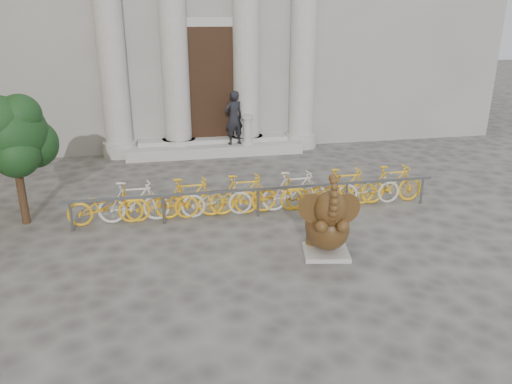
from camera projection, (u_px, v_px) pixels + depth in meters
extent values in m
plane|color=#474442|center=(281.00, 294.00, 8.71)|extent=(80.00, 80.00, 0.00)
cube|color=black|center=(211.00, 85.00, 17.07)|extent=(2.40, 0.16, 4.00)
cylinder|color=#A8A59E|center=(110.00, 34.00, 15.79)|extent=(0.90, 0.90, 8.00)
cylinder|color=#A8A59E|center=(173.00, 33.00, 16.16)|extent=(0.90, 0.90, 8.00)
cylinder|color=#A8A59E|center=(246.00, 33.00, 16.61)|extent=(0.90, 0.90, 8.00)
cylinder|color=#A8A59E|center=(304.00, 32.00, 16.99)|extent=(0.90, 0.90, 8.00)
cube|color=#A8A59E|center=(215.00, 149.00, 17.31)|extent=(6.00, 1.20, 0.36)
cube|color=#A8A59E|center=(326.00, 252.00, 10.13)|extent=(1.04, 0.97, 0.09)
ellipsoid|color=black|center=(325.00, 234.00, 10.21)|extent=(0.88, 0.85, 0.58)
ellipsoid|color=black|center=(327.00, 226.00, 9.96)|extent=(1.05, 1.22, 0.94)
cylinder|color=black|center=(312.00, 238.00, 10.37)|extent=(0.32, 0.32, 0.23)
cylinder|color=black|center=(336.00, 238.00, 10.38)|extent=(0.32, 0.32, 0.23)
cylinder|color=black|center=(320.00, 225.00, 9.55)|extent=(0.31, 0.57, 0.36)
cylinder|color=black|center=(341.00, 225.00, 9.56)|extent=(0.31, 0.57, 0.36)
ellipsoid|color=black|center=(331.00, 209.00, 9.48)|extent=(0.71, 0.68, 0.72)
cylinder|color=black|center=(314.00, 209.00, 9.59)|extent=(0.56, 0.33, 0.61)
cylinder|color=black|center=(346.00, 208.00, 9.60)|extent=(0.61, 0.12, 0.61)
cone|color=beige|center=(326.00, 220.00, 9.36)|extent=(0.08, 0.21, 0.10)
cone|color=beige|center=(338.00, 220.00, 9.36)|extent=(0.15, 0.21, 0.10)
cube|color=slate|center=(258.00, 189.00, 11.80)|extent=(8.94, 0.06, 0.06)
cylinder|color=slate|center=(71.00, 216.00, 11.12)|extent=(0.06, 0.06, 0.70)
cylinder|color=slate|center=(164.00, 210.00, 11.50)|extent=(0.06, 0.06, 0.70)
cylinder|color=slate|center=(258.00, 203.00, 11.92)|extent=(0.06, 0.06, 0.70)
cylinder|color=slate|center=(347.00, 196.00, 12.34)|extent=(0.06, 0.06, 0.70)
cylinder|color=slate|center=(422.00, 191.00, 12.72)|extent=(0.06, 0.06, 0.70)
imported|color=#F0AB15|center=(105.00, 204.00, 11.43)|extent=(1.70, 0.50, 1.00)
imported|color=beige|center=(134.00, 202.00, 11.56)|extent=(1.66, 0.47, 1.00)
imported|color=#F0AB15|center=(162.00, 200.00, 11.68)|extent=(1.70, 0.50, 1.00)
imported|color=#F0AB15|center=(190.00, 198.00, 11.80)|extent=(1.66, 0.47, 1.00)
imported|color=beige|center=(217.00, 196.00, 11.92)|extent=(1.70, 0.50, 1.00)
imported|color=#F0AB15|center=(243.00, 194.00, 12.04)|extent=(1.66, 0.47, 1.00)
imported|color=#F0AB15|center=(269.00, 193.00, 12.16)|extent=(1.70, 0.50, 1.00)
imported|color=beige|center=(295.00, 191.00, 12.28)|extent=(1.66, 0.47, 1.00)
imported|color=#F0AB15|center=(320.00, 189.00, 12.40)|extent=(1.70, 0.50, 1.00)
imported|color=#F0AB15|center=(344.00, 187.00, 12.52)|extent=(1.66, 0.47, 1.00)
imported|color=beige|center=(368.00, 186.00, 12.64)|extent=(1.70, 0.50, 1.00)
imported|color=#F0AB15|center=(392.00, 184.00, 12.76)|extent=(1.66, 0.47, 1.00)
cylinder|color=#332114|center=(21.00, 186.00, 11.34)|extent=(0.18, 0.18, 1.84)
sphere|color=black|center=(12.00, 133.00, 10.93)|extent=(1.53, 1.53, 1.53)
sphere|color=black|center=(33.00, 144.00, 11.29)|extent=(1.12, 1.12, 1.12)
sphere|color=black|center=(1.00, 140.00, 11.18)|extent=(1.02, 1.02, 1.02)
sphere|color=black|center=(16.00, 155.00, 10.80)|extent=(1.02, 1.02, 1.02)
sphere|color=black|center=(20.00, 115.00, 10.74)|extent=(0.92, 0.92, 0.92)
imported|color=black|center=(234.00, 118.00, 16.91)|extent=(0.77, 0.62, 1.83)
cylinder|color=#A8A59E|center=(247.00, 142.00, 17.16)|extent=(0.41, 0.41, 0.12)
cylinder|color=#A8A59E|center=(247.00, 131.00, 17.02)|extent=(0.29, 0.29, 0.92)
cylinder|color=#A8A59E|center=(247.00, 117.00, 16.86)|extent=(0.41, 0.41, 0.10)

